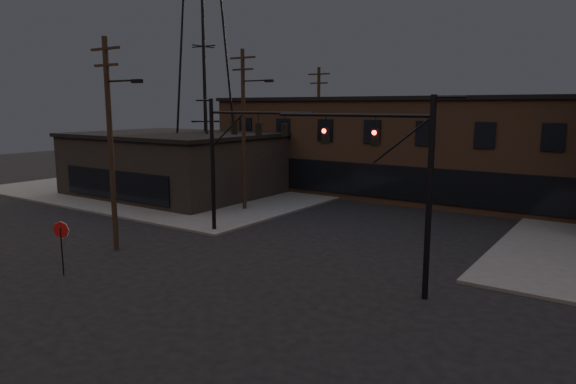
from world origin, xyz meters
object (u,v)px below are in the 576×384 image
(stop_sign, at_px, (61,236))
(traffic_signal_near, at_px, (402,174))
(car_crossing, at_px, (464,195))
(traffic_signal_far, at_px, (229,150))

(stop_sign, bearing_deg, traffic_signal_near, 25.90)
(car_crossing, bearing_deg, traffic_signal_near, -85.37)
(traffic_signal_far, xyz_separation_m, stop_sign, (-1.28, -9.99, -3.17))
(traffic_signal_far, distance_m, stop_sign, 10.55)
(stop_sign, height_order, car_crossing, stop_sign)
(traffic_signal_near, bearing_deg, traffic_signal_far, 163.83)
(traffic_signal_far, height_order, car_crossing, traffic_signal_far)
(stop_sign, relative_size, car_crossing, 0.60)
(stop_sign, bearing_deg, car_crossing, 70.22)
(traffic_signal_near, distance_m, car_crossing, 22.01)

